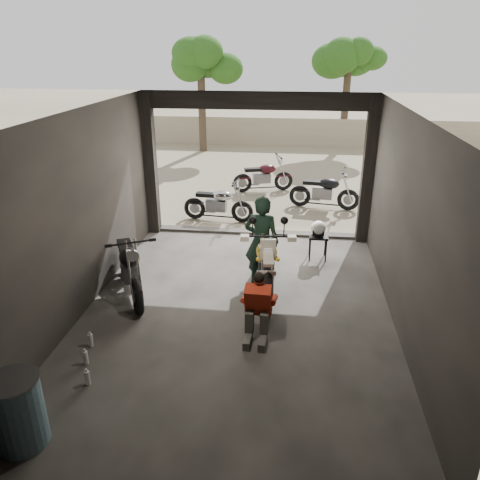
% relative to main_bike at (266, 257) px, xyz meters
% --- Properties ---
extents(ground, '(80.00, 80.00, 0.00)m').
position_rel_main_bike_xyz_m(ground, '(-0.41, -0.78, -0.67)').
color(ground, '#7A6D56').
rests_on(ground, ground).
extents(garage, '(7.00, 7.13, 3.20)m').
position_rel_main_bike_xyz_m(garage, '(-0.41, -0.23, 0.61)').
color(garage, '#2D2B28').
rests_on(garage, ground).
extents(boundary_wall, '(18.00, 0.30, 1.20)m').
position_rel_main_bike_xyz_m(boundary_wall, '(-0.41, 13.22, -0.07)').
color(boundary_wall, gray).
rests_on(boundary_wall, ground).
extents(tree_left, '(2.20, 2.20, 5.60)m').
position_rel_main_bike_xyz_m(tree_left, '(-3.41, 11.72, 3.31)').
color(tree_left, '#382B1E').
rests_on(tree_left, ground).
extents(tree_right, '(2.20, 2.20, 5.00)m').
position_rel_main_bike_xyz_m(tree_right, '(2.39, 13.22, 2.89)').
color(tree_right, '#382B1E').
rests_on(tree_right, ground).
extents(main_bike, '(1.02, 2.09, 1.34)m').
position_rel_main_bike_xyz_m(main_bike, '(0.00, 0.00, 0.00)').
color(main_bike, beige).
rests_on(main_bike, ground).
extents(left_bike, '(1.49, 1.93, 1.21)m').
position_rel_main_bike_xyz_m(left_bike, '(-2.35, -0.36, -0.07)').
color(left_bike, black).
rests_on(left_bike, ground).
extents(outside_bike_a, '(1.60, 0.79, 1.04)m').
position_rel_main_bike_xyz_m(outside_bike_a, '(-1.43, 3.52, -0.15)').
color(outside_bike_a, black).
rests_on(outside_bike_a, ground).
extents(outside_bike_b, '(1.71, 1.09, 1.08)m').
position_rel_main_bike_xyz_m(outside_bike_b, '(-0.51, 6.20, -0.13)').
color(outside_bike_b, '#3B0E14').
rests_on(outside_bike_b, ground).
extents(outside_bike_c, '(1.71, 0.91, 1.10)m').
position_rel_main_bike_xyz_m(outside_bike_c, '(1.23, 4.81, -0.12)').
color(outside_bike_c, black).
rests_on(outside_bike_c, ground).
extents(rider, '(0.68, 0.50, 1.71)m').
position_rel_main_bike_xyz_m(rider, '(-0.10, 0.25, 0.18)').
color(rider, black).
rests_on(rider, ground).
extents(mechanic, '(0.55, 0.72, 1.01)m').
position_rel_main_bike_xyz_m(mechanic, '(-0.03, -1.50, -0.17)').
color(mechanic, red).
rests_on(mechanic, ground).
extents(stool, '(0.38, 0.38, 0.53)m').
position_rel_main_bike_xyz_m(stool, '(0.96, 1.50, -0.22)').
color(stool, black).
rests_on(stool, ground).
extents(helmet, '(0.33, 0.35, 0.29)m').
position_rel_main_bike_xyz_m(helmet, '(0.95, 1.53, 0.00)').
color(helmet, white).
rests_on(helmet, stool).
extents(oil_drum, '(0.64, 0.64, 0.86)m').
position_rel_main_bike_xyz_m(oil_drum, '(-2.41, -3.78, -0.24)').
color(oil_drum, '#3A5762').
rests_on(oil_drum, ground).
extents(sign_post, '(0.79, 0.08, 2.37)m').
position_rel_main_bike_xyz_m(sign_post, '(3.34, 3.47, 0.92)').
color(sign_post, black).
rests_on(sign_post, ground).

